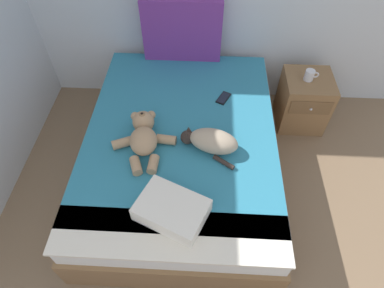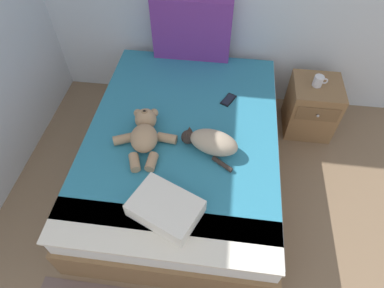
{
  "view_description": "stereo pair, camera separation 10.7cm",
  "coord_description": "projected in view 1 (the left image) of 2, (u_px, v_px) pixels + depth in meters",
  "views": [
    {
      "loc": [
        1.56,
        1.12,
        2.29
      ],
      "look_at": [
        1.49,
        2.54,
        0.58
      ],
      "focal_mm": 30.1,
      "sensor_mm": 36.0,
      "label": 1
    },
    {
      "loc": [
        1.67,
        1.13,
        2.29
      ],
      "look_at": [
        1.49,
        2.54,
        0.58
      ],
      "focal_mm": 30.1,
      "sensor_mm": 36.0,
      "label": 2
    }
  ],
  "objects": [
    {
      "name": "mug",
      "position": [
        310.0,
        75.0,
        2.75
      ],
      "size": [
        0.12,
        0.08,
        0.09
      ],
      "color": "silver",
      "rests_on": "nightstand"
    },
    {
      "name": "ground_plane",
      "position": [
        231.0,
        272.0,
        2.24
      ],
      "size": [
        9.37,
        9.37,
        0.0
      ],
      "primitive_type": "plane",
      "color": "#7A6047"
    },
    {
      "name": "nightstand",
      "position": [
        303.0,
        101.0,
        2.98
      ],
      "size": [
        0.42,
        0.45,
        0.51
      ],
      "color": "olive",
      "rests_on": "ground_plane"
    },
    {
      "name": "bed",
      "position": [
        182.0,
        153.0,
        2.58
      ],
      "size": [
        1.45,
        1.95,
        0.53
      ],
      "color": "olive",
      "rests_on": "ground_plane"
    },
    {
      "name": "cat",
      "position": [
        211.0,
        141.0,
        2.21
      ],
      "size": [
        0.42,
        0.33,
        0.15
      ],
      "color": "tan",
      "rests_on": "bed"
    },
    {
      "name": "cell_phone",
      "position": [
        223.0,
        98.0,
        2.59
      ],
      "size": [
        0.13,
        0.16,
        0.01
      ],
      "color": "black",
      "rests_on": "bed"
    },
    {
      "name": "teddy_bear",
      "position": [
        144.0,
        136.0,
        2.24
      ],
      "size": [
        0.46,
        0.53,
        0.17
      ],
      "color": "tan",
      "rests_on": "bed"
    },
    {
      "name": "throw_pillow",
      "position": [
        172.0,
        210.0,
        1.9
      ],
      "size": [
        0.48,
        0.42,
        0.11
      ],
      "primitive_type": "cube",
      "rotation": [
        0.0,
        0.0,
        -0.41
      ],
      "color": "white",
      "rests_on": "bed"
    },
    {
      "name": "patterned_cushion",
      "position": [
        182.0,
        30.0,
        2.74
      ],
      "size": [
        0.68,
        0.11,
        0.54
      ],
      "color": "#72338C",
      "rests_on": "bed"
    }
  ]
}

